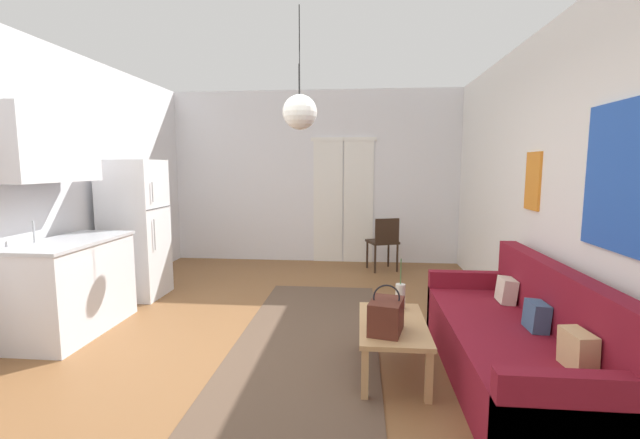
% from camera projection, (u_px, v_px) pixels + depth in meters
% --- Properties ---
extents(ground_plane, '(5.35, 7.82, 0.10)m').
position_uv_depth(ground_plane, '(270.00, 358.00, 3.66)').
color(ground_plane, brown).
extents(wall_back, '(4.95, 0.13, 2.84)m').
position_uv_depth(wall_back, '(316.00, 178.00, 7.08)').
color(wall_back, silver).
rests_on(wall_back, ground_plane).
extents(wall_right, '(0.12, 7.42, 2.84)m').
position_uv_depth(wall_right, '(577.00, 190.00, 3.24)').
color(wall_right, white).
rests_on(wall_right, ground_plane).
extents(area_rug, '(1.29, 3.31, 0.01)m').
position_uv_depth(area_rug, '(308.00, 337.00, 3.98)').
color(area_rug, brown).
rests_on(area_rug, ground_plane).
extents(couch, '(0.82, 2.16, 0.88)m').
position_uv_depth(couch, '(518.00, 346.00, 3.14)').
color(couch, maroon).
rests_on(couch, ground_plane).
extents(coffee_table, '(0.51, 0.93, 0.40)m').
position_uv_depth(coffee_table, '(392.00, 329.00, 3.28)').
color(coffee_table, tan).
rests_on(coffee_table, ground_plane).
extents(bamboo_vase, '(0.08, 0.08, 0.43)m').
position_uv_depth(bamboo_vase, '(400.00, 296.00, 3.57)').
color(bamboo_vase, beige).
rests_on(bamboo_vase, coffee_table).
extents(handbag, '(0.29, 0.35, 0.36)m').
position_uv_depth(handbag, '(386.00, 316.00, 3.07)').
color(handbag, '#512319').
rests_on(handbag, coffee_table).
extents(refrigerator, '(0.65, 0.62, 1.68)m').
position_uv_depth(refrigerator, '(135.00, 229.00, 5.16)').
color(refrigerator, white).
rests_on(refrigerator, ground_plane).
extents(kitchen_counter, '(0.62, 1.23, 2.14)m').
position_uv_depth(kitchen_counter, '(67.00, 250.00, 4.02)').
color(kitchen_counter, silver).
rests_on(kitchen_counter, ground_plane).
extents(accent_chair, '(0.53, 0.52, 0.83)m').
position_uv_depth(accent_chair, '(384.00, 240.00, 6.46)').
color(accent_chair, black).
rests_on(accent_chair, ground_plane).
extents(pendant_lamp_near, '(0.28, 0.28, 0.95)m').
position_uv_depth(pendant_lamp_near, '(300.00, 112.00, 3.35)').
color(pendant_lamp_near, black).
extents(pendant_lamp_far, '(0.23, 0.23, 0.60)m').
position_uv_depth(pendant_lamp_far, '(299.00, 105.00, 5.19)').
color(pendant_lamp_far, black).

